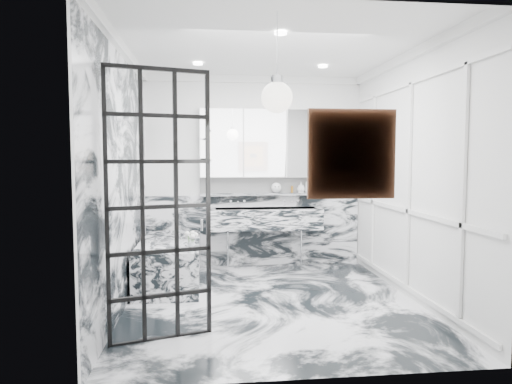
{
  "coord_description": "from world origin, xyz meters",
  "views": [
    {
      "loc": [
        -0.71,
        -4.94,
        1.61
      ],
      "look_at": [
        -0.11,
        0.5,
        1.2
      ],
      "focal_mm": 32.0,
      "sensor_mm": 36.0,
      "label": 1
    }
  ],
  "objects": [
    {
      "name": "wall_front",
      "position": [
        0.0,
        -1.8,
        1.4
      ],
      "size": [
        3.6,
        0.0,
        3.6
      ],
      "primitive_type": "plane",
      "rotation": [
        -1.57,
        0.0,
        0.0
      ],
      "color": "white",
      "rests_on": "floor"
    },
    {
      "name": "soap_bottle_a",
      "position": [
        0.8,
        1.71,
        1.2
      ],
      "size": [
        0.1,
        0.1,
        0.22
      ],
      "primitive_type": "imported",
      "rotation": [
        0.0,
        0.0,
        -0.22
      ],
      "color": "#8C5919",
      "rests_on": "ledge"
    },
    {
      "name": "flower_vase",
      "position": [
        -0.88,
        0.14,
        0.61
      ],
      "size": [
        0.07,
        0.07,
        0.12
      ],
      "primitive_type": "cylinder",
      "color": "silver",
      "rests_on": "bathtub"
    },
    {
      "name": "amber_bottle",
      "position": [
        0.56,
        1.71,
        1.14
      ],
      "size": [
        0.04,
        0.04,
        0.1
      ],
      "primitive_type": "cylinder",
      "color": "#8C5919",
      "rests_on": "ledge"
    },
    {
      "name": "ledge",
      "position": [
        0.15,
        1.72,
        1.07
      ],
      "size": [
        1.9,
        0.14,
        0.04
      ],
      "primitive_type": "cube",
      "color": "silver",
      "rests_on": "wall_back"
    },
    {
      "name": "subway_tile",
      "position": [
        0.15,
        1.78,
        1.21
      ],
      "size": [
        1.9,
        0.03,
        0.23
      ],
      "primitive_type": "cube",
      "color": "white",
      "rests_on": "wall_back"
    },
    {
      "name": "wall_right",
      "position": [
        1.6,
        0.0,
        1.4
      ],
      "size": [
        0.0,
        3.6,
        3.6
      ],
      "primitive_type": "plane",
      "rotation": [
        1.57,
        0.0,
        -1.57
      ],
      "color": "white",
      "rests_on": "floor"
    },
    {
      "name": "mirror_cabinet",
      "position": [
        0.15,
        1.73,
        1.82
      ],
      "size": [
        1.9,
        0.16,
        1.0
      ],
      "primitive_type": "cube",
      "color": "white",
      "rests_on": "wall_back"
    },
    {
      "name": "crittall_door",
      "position": [
        -1.12,
        -0.93,
        1.18
      ],
      "size": [
        0.86,
        0.28,
        2.37
      ],
      "primitive_type": null,
      "rotation": [
        0.0,
        0.0,
        0.28
      ],
      "color": "black",
      "rests_on": "floor"
    },
    {
      "name": "panel_molding",
      "position": [
        1.58,
        0.0,
        1.3
      ],
      "size": [
        0.03,
        3.4,
        2.3
      ],
      "primitive_type": "cube",
      "color": "white",
      "rests_on": "floor"
    },
    {
      "name": "marble_clad_back",
      "position": [
        0.0,
        1.78,
        0.53
      ],
      "size": [
        3.18,
        0.05,
        1.05
      ],
      "primitive_type": "cube",
      "color": "white",
      "rests_on": "floor"
    },
    {
      "name": "soap_bottle_b",
      "position": [
        0.69,
        1.71,
        1.17
      ],
      "size": [
        0.08,
        0.08,
        0.16
      ],
      "primitive_type": "imported",
      "rotation": [
        0.0,
        0.0,
        0.03
      ],
      "color": "#4C4C51",
      "rests_on": "ledge"
    },
    {
      "name": "bathtub",
      "position": [
        -1.18,
        0.9,
        0.28
      ],
      "size": [
        0.75,
        1.65,
        0.55
      ],
      "primitive_type": "cube",
      "color": "silver",
      "rests_on": "floor"
    },
    {
      "name": "face_pot",
      "position": [
        0.32,
        1.71,
        1.17
      ],
      "size": [
        0.15,
        0.15,
        0.15
      ],
      "primitive_type": "sphere",
      "color": "white",
      "rests_on": "ledge"
    },
    {
      "name": "sconce_left",
      "position": [
        -0.67,
        1.63,
        1.78
      ],
      "size": [
        0.07,
        0.07,
        0.4
      ],
      "primitive_type": "cylinder",
      "color": "white",
      "rests_on": "mirror_cabinet"
    },
    {
      "name": "artwork",
      "position": [
        0.33,
        -1.76,
        1.64
      ],
      "size": [
        0.54,
        0.05,
        0.54
      ],
      "primitive_type": "cube",
      "color": "#B76B12",
      "rests_on": "wall_front"
    },
    {
      "name": "wall_left",
      "position": [
        -1.6,
        0.0,
        1.4
      ],
      "size": [
        0.0,
        3.6,
        3.6
      ],
      "primitive_type": "plane",
      "rotation": [
        1.57,
        0.0,
        1.57
      ],
      "color": "white",
      "rests_on": "floor"
    },
    {
      "name": "floor",
      "position": [
        0.0,
        0.0,
        0.0
      ],
      "size": [
        3.6,
        3.6,
        0.0
      ],
      "primitive_type": "plane",
      "color": "white",
      "rests_on": "ground"
    },
    {
      "name": "marble_clad_left",
      "position": [
        -1.59,
        0.0,
        1.34
      ],
      "size": [
        0.02,
        3.56,
        2.68
      ],
      "primitive_type": "cube",
      "color": "white",
      "rests_on": "floor"
    },
    {
      "name": "wall_back",
      "position": [
        0.0,
        1.8,
        1.4
      ],
      "size": [
        3.6,
        0.0,
        3.6
      ],
      "primitive_type": "plane",
      "rotation": [
        1.57,
        0.0,
        0.0
      ],
      "color": "white",
      "rests_on": "floor"
    },
    {
      "name": "pendant_light",
      "position": [
        -0.15,
        -1.33,
        2.09
      ],
      "size": [
        0.25,
        0.25,
        0.25
      ],
      "primitive_type": "sphere",
      "color": "white",
      "rests_on": "ceiling"
    },
    {
      "name": "ceiling",
      "position": [
        0.0,
        0.0,
        2.8
      ],
      "size": [
        3.6,
        3.6,
        0.0
      ],
      "primitive_type": "plane",
      "rotation": [
        3.14,
        0.0,
        0.0
      ],
      "color": "white",
      "rests_on": "wall_back"
    },
    {
      "name": "trough_sink",
      "position": [
        0.15,
        1.55,
        0.73
      ],
      "size": [
        1.6,
        0.45,
        0.3
      ],
      "primitive_type": "cube",
      "color": "silver",
      "rests_on": "wall_back"
    },
    {
      "name": "soap_bottle_c",
      "position": [
        0.7,
        1.71,
        1.17
      ],
      "size": [
        0.12,
        0.12,
        0.15
      ],
      "primitive_type": "imported",
      "rotation": [
        0.0,
        0.0,
        0.02
      ],
      "color": "silver",
      "rests_on": "ledge"
    },
    {
      "name": "sconce_right",
      "position": [
        0.97,
        1.63,
        1.78
      ],
      "size": [
        0.07,
        0.07,
        0.4
      ],
      "primitive_type": "cylinder",
      "color": "white",
      "rests_on": "mirror_cabinet"
    }
  ]
}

